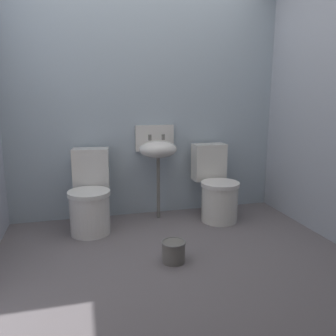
% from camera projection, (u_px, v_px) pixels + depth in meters
% --- Properties ---
extents(ground_plane, '(3.32, 2.77, 0.08)m').
position_uv_depth(ground_plane, '(177.00, 265.00, 2.76)').
color(ground_plane, slate).
extents(wall_back, '(3.32, 0.10, 2.38)m').
position_uv_depth(wall_back, '(146.00, 106.00, 3.67)').
color(wall_back, '#9EAEBB').
rests_on(wall_back, ground).
extents(toilet_left, '(0.45, 0.64, 0.78)m').
position_uv_depth(toilet_left, '(90.00, 198.00, 3.32)').
color(toilet_left, silver).
rests_on(toilet_left, ground).
extents(toilet_right, '(0.42, 0.61, 0.78)m').
position_uv_depth(toilet_right, '(216.00, 189.00, 3.64)').
color(toilet_right, silver).
rests_on(toilet_right, ground).
extents(sink, '(0.42, 0.35, 0.99)m').
position_uv_depth(sink, '(157.00, 149.00, 3.58)').
color(sink, slate).
rests_on(sink, ground).
extents(bucket, '(0.20, 0.20, 0.17)m').
position_uv_depth(bucket, '(174.00, 251.00, 2.71)').
color(bucket, slate).
rests_on(bucket, ground).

